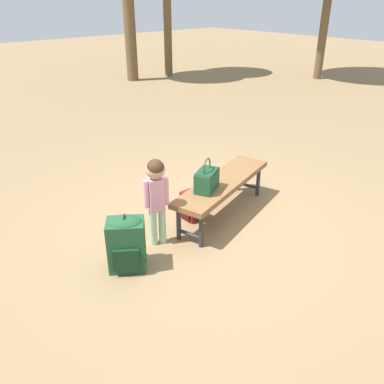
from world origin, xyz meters
name	(u,v)px	position (x,y,z in m)	size (l,w,h in m)	color
ground_plane	(201,226)	(0.00, 0.00, 0.00)	(40.00, 40.00, 0.00)	#8C704C
park_bench	(223,185)	(-0.37, -0.02, 0.39)	(1.65, 0.81, 0.45)	brown
handbag	(207,179)	(-0.06, 0.02, 0.58)	(0.37, 0.30, 0.37)	#1E4C2D
child_standing	(156,189)	(0.56, -0.06, 0.63)	(0.24, 0.19, 0.95)	#B2D8B2
backpack_large	(126,242)	(1.03, 0.08, 0.29)	(0.43, 0.41, 0.58)	#1E4C2D
backpack_small	(191,204)	(-0.04, -0.20, 0.19)	(0.20, 0.23, 0.38)	maroon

